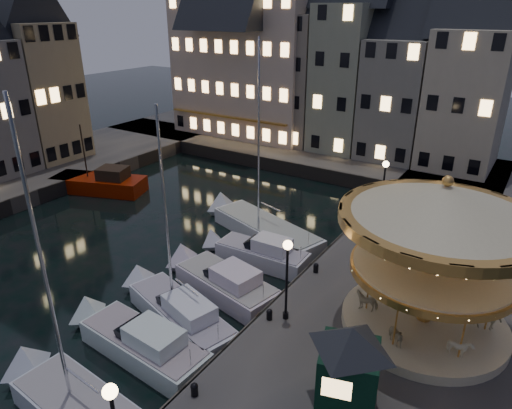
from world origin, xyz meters
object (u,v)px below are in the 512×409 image
Objects in this scene: bollard_b at (269,314)px; red_fishing_boat at (101,184)px; streetlamp_b at (287,269)px; motorboat_d at (222,282)px; ticket_kiosk at (350,353)px; bollard_d at (353,230)px; motorboat_a at (73,404)px; motorboat_e at (256,253)px; streetlamp_c at (384,181)px; motorboat_b at (138,342)px; motorboat_c at (177,311)px; bollard_a at (194,389)px; carousel at (439,232)px; bollard_c at (316,267)px; motorboat_f at (261,228)px.

red_fishing_boat is (-22.67, 8.80, -0.89)m from bollard_b.
motorboat_d is (-5.06, 1.65, -3.38)m from streetlamp_b.
red_fishing_boat is at bearing 157.44° from ticket_kiosk.
streetlamp_b reaches higher than bollard_d.
motorboat_a is at bearing -102.95° from bollard_d.
motorboat_e is at bearing 92.06° from motorboat_d.
streetlamp_b is at bearing -90.00° from streetlamp_c.
bollard_b is 0.07× the size of motorboat_b.
motorboat_c reaches higher than bollard_d.
streetlamp_b is 7.32× the size of bollard_d.
bollard_b is at bearing 90.00° from bollard_a.
carousel is at bearing 6.64° from motorboat_d.
motorboat_a reaches higher than motorboat_e.
motorboat_b is 10.01m from motorboat_e.
streetlamp_c is at bearing 90.00° from streetlamp_b.
bollard_a is at bearing -59.78° from motorboat_d.
red_fishing_boat is (-18.21, 6.65, 0.07)m from motorboat_d.
bollard_a is 5.01m from motorboat_b.
motorboat_a is 10.10m from motorboat_d.
motorboat_e is at bearing 89.49° from motorboat_b.
streetlamp_c is 0.49× the size of carousel.
streetlamp_b is 5.14m from bollard_c.
bollard_b is 0.05× the size of motorboat_c.
bollard_a is 5.50m from bollard_b.
bollard_a is at bearing -90.00° from bollard_b.
streetlamp_b is 7.32× the size of bollard_a.
bollard_a is 0.05× the size of motorboat_a.
motorboat_c is (-5.36, -1.80, -3.34)m from streetlamp_b.
ticket_kiosk is at bearing -42.20° from motorboat_e.
motorboat_a reaches higher than bollard_b.
carousel is (11.02, 4.70, 5.53)m from motorboat_c.
streetlamp_c is 12.21m from carousel.
streetlamp_b is 10.34m from motorboat_a.
motorboat_a is at bearing -150.27° from ticket_kiosk.
motorboat_f is (-1.68, 13.39, -0.11)m from motorboat_b.
motorboat_a reaches higher than bollard_c.
bollard_b is 5.04m from motorboat_d.
motorboat_c is (-5.36, -15.30, -3.34)m from streetlamp_c.
motorboat_f reaches higher than motorboat_d.
streetlamp_b is 24.93m from red_fishing_boat.
bollard_c is 0.08× the size of motorboat_d.
motorboat_c is 20.57m from red_fishing_boat.
motorboat_d is at bearing -118.11° from bollard_d.
motorboat_e is (-0.36, 13.93, 0.10)m from motorboat_a.
motorboat_d reaches higher than bollard_c.
bollard_c is at bearing -12.13° from motorboat_e.
motorboat_f is at bearing 96.99° from motorboat_a.
motorboat_e is at bearing -8.84° from red_fishing_boat.
red_fishing_boat is at bearing 144.52° from motorboat_b.
ticket_kiosk is at bearing 7.87° from motorboat_b.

